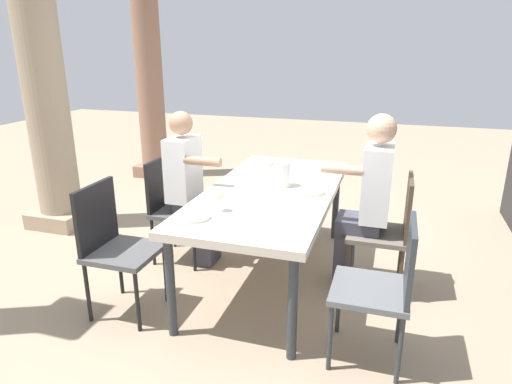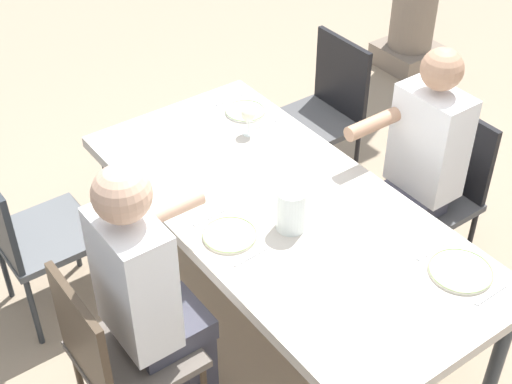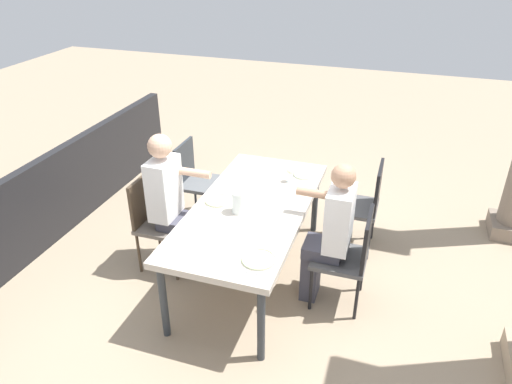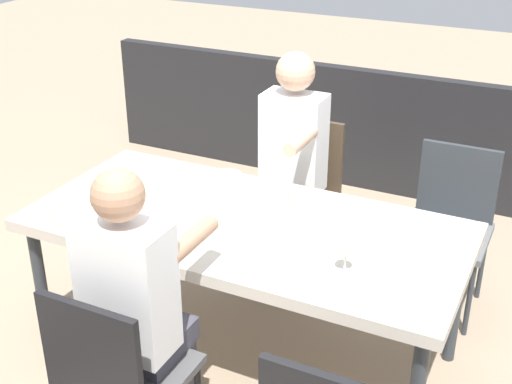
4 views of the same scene
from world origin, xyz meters
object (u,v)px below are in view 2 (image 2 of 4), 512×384
object	(u,v)px
dining_table	(284,217)
plate_0	(245,111)
plate_1	(230,235)
water_pitcher	(291,211)
plate_2	(461,271)
wine_glass_0	(248,115)
chair_west_south	(28,232)
chair_mid_south	(116,352)
diner_man_white	(151,294)
chair_mid_north	(436,185)
chair_west_north	(324,108)
diner_woman_green	(415,169)

from	to	relation	value
dining_table	plate_0	world-z (taller)	plate_0
plate_1	water_pitcher	bearing A→B (deg)	67.17
dining_table	plate_2	size ratio (longest dim) A/B	8.03
wine_glass_0	water_pitcher	bearing A→B (deg)	-21.53
chair_west_south	plate_1	distance (m)	1.02
chair_west_south	water_pitcher	distance (m)	1.26
chair_mid_south	water_pitcher	size ratio (longest dim) A/B	4.71
diner_man_white	plate_1	xyz separation A→B (m)	(-0.07, 0.42, 0.03)
dining_table	chair_mid_north	bearing A→B (deg)	84.01
diner_man_white	plate_2	world-z (taller)	diner_man_white
chair_west_south	plate_2	size ratio (longest dim) A/B	3.53
chair_mid_south	plate_1	xyz separation A→B (m)	(-0.08, 0.59, 0.24)
chair_west_north	plate_0	size ratio (longest dim) A/B	4.47
chair_west_north	plate_2	distance (m)	1.62
dining_table	chair_mid_south	xyz separation A→B (m)	(0.09, -0.90, -0.17)
diner_woman_green	plate_0	bearing A→B (deg)	-153.10
dining_table	chair_west_north	size ratio (longest dim) A/B	2.19
diner_man_white	plate_1	distance (m)	0.42
chair_mid_south	plate_1	distance (m)	0.65
diner_woman_green	water_pitcher	world-z (taller)	diner_woman_green
plate_1	water_pitcher	world-z (taller)	water_pitcher
plate_2	chair_west_south	bearing A→B (deg)	-141.27
dining_table	plate_0	bearing A→B (deg)	157.05
diner_woman_green	wine_glass_0	xyz separation A→B (m)	(-0.64, -0.51, 0.16)
plate_1	chair_mid_north	bearing A→B (deg)	86.37
chair_west_south	plate_2	distance (m)	1.93
chair_west_south	diner_woman_green	distance (m)	1.84
chair_mid_south	diner_man_white	bearing A→B (deg)	90.91
dining_table	chair_mid_south	size ratio (longest dim) A/B	2.24
plate_2	wine_glass_0	bearing A→B (deg)	-175.45
chair_mid_south	water_pitcher	world-z (taller)	water_pitcher
chair_mid_north	water_pitcher	xyz separation A→B (m)	(0.03, -0.96, 0.32)
chair_west_north	plate_0	bearing A→B (deg)	-84.73
plate_1	dining_table	bearing A→B (deg)	93.45
wine_glass_0	plate_1	bearing A→B (deg)	-41.52
dining_table	wine_glass_0	xyz separation A→B (m)	(-0.55, 0.20, 0.17)
diner_man_white	wine_glass_0	xyz separation A→B (m)	(-0.64, 0.92, 0.13)
plate_2	diner_woman_green	bearing A→B (deg)	146.98
diner_woman_green	wine_glass_0	world-z (taller)	diner_woman_green
water_pitcher	wine_glass_0	bearing A→B (deg)	158.47
diner_man_white	water_pitcher	xyz separation A→B (m)	(0.03, 0.66, 0.11)
plate_1	chair_west_south	bearing A→B (deg)	-143.19
chair_west_north	chair_west_south	size ratio (longest dim) A/B	1.04
chair_mid_south	water_pitcher	distance (m)	0.89
chair_west_south	chair_mid_south	xyz separation A→B (m)	(0.87, -0.00, 0.00)
chair_mid_south	wine_glass_0	bearing A→B (deg)	120.44
chair_mid_south	plate_2	world-z (taller)	chair_mid_south
wine_glass_0	plate_1	size ratio (longest dim) A/B	0.66
chair_mid_south	dining_table	bearing A→B (deg)	95.99
chair_mid_north	diner_woman_green	world-z (taller)	diner_woman_green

